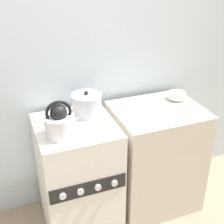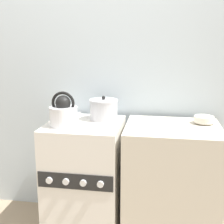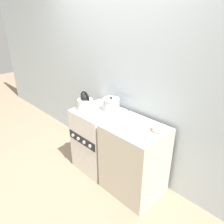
{
  "view_description": "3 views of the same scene",
  "coord_description": "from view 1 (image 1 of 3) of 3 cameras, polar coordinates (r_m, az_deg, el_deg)",
  "views": [
    {
      "loc": [
        -0.42,
        -1.52,
        1.91
      ],
      "look_at": [
        0.26,
        0.26,
        0.92
      ],
      "focal_mm": 50.0,
      "sensor_mm": 36.0,
      "label": 1
    },
    {
      "loc": [
        0.55,
        -1.84,
        1.46
      ],
      "look_at": [
        0.2,
        0.31,
        0.95
      ],
      "focal_mm": 50.0,
      "sensor_mm": 36.0,
      "label": 2
    },
    {
      "loc": [
        1.93,
        -1.36,
        2.02
      ],
      "look_at": [
        0.27,
        0.27,
        0.93
      ],
      "focal_mm": 35.0,
      "sensor_mm": 36.0,
      "label": 3
    }
  ],
  "objects": [
    {
      "name": "wall_back",
      "position": [
        2.28,
        -9.57,
        10.24
      ],
      "size": [
        7.0,
        0.06,
        2.5
      ],
      "color": "silver",
      "rests_on": "ground_plane"
    },
    {
      "name": "stove",
      "position": [
        2.36,
        -6.19,
        -11.49
      ],
      "size": [
        0.54,
        0.57,
        0.86
      ],
      "color": "silver",
      "rests_on": "ground_plane"
    },
    {
      "name": "counter",
      "position": [
        2.54,
        7.86,
        -8.25
      ],
      "size": [
        0.66,
        0.54,
        0.87
      ],
      "color": "beige",
      "rests_on": "ground_plane"
    },
    {
      "name": "kettle",
      "position": [
        1.97,
        -9.53,
        -1.93
      ],
      "size": [
        0.24,
        0.19,
        0.24
      ],
      "color": "silver",
      "rests_on": "stove"
    },
    {
      "name": "cooking_pot",
      "position": [
        2.21,
        -4.66,
        1.41
      ],
      "size": [
        0.21,
        0.21,
        0.18
      ],
      "color": "#B2B2B7",
      "rests_on": "stove"
    },
    {
      "name": "enamel_bowl",
      "position": [
        2.49,
        11.78,
        2.98
      ],
      "size": [
        0.14,
        0.14,
        0.05
      ],
      "color": "beige",
      "rests_on": "counter"
    }
  ]
}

